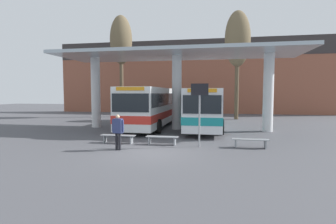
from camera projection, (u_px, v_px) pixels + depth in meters
ground_plane at (151, 152)px, 12.42m from camera, size 100.00×100.00×0.00m
townhouse_backdrop at (195, 71)px, 36.30m from camera, size 40.00×0.58×10.18m
station_canopy at (177, 64)px, 20.04m from camera, size 18.44×5.99×5.91m
transit_bus_left_bay at (153, 105)px, 21.85m from camera, size 2.88×11.57×3.21m
transit_bus_center_bay at (206, 106)px, 21.47m from camera, size 2.80×12.24×3.10m
waiting_bench_near_pillar at (162, 138)px, 14.20m from camera, size 1.76×0.44×0.46m
waiting_bench_mid_platform at (118, 137)px, 14.67m from camera, size 1.97×0.44×0.46m
waiting_bench_far_platform at (250, 141)px, 13.35m from camera, size 1.82×0.44×0.46m
info_sign_platform at (200, 102)px, 13.52m from camera, size 0.90×0.09×3.30m
pedestrian_waiting at (118, 129)px, 12.82m from camera, size 0.65×0.30×1.75m
poplar_tree_behind_left at (121, 41)px, 30.55m from camera, size 2.57×2.57×11.85m
poplar_tree_behind_right at (238, 40)px, 27.58m from camera, size 2.66×2.66×11.46m
parked_car_street at (182, 107)px, 33.44m from camera, size 4.31×2.10×2.15m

